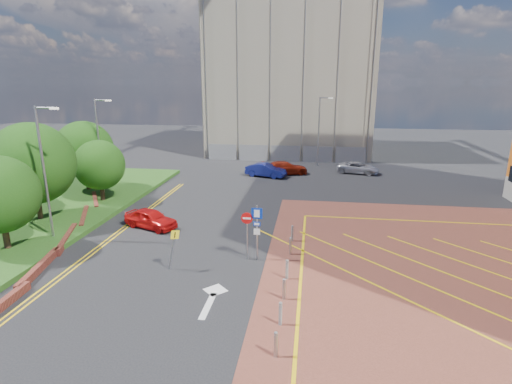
% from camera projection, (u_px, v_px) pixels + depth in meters
% --- Properties ---
extents(ground, '(140.00, 140.00, 0.00)m').
position_uv_depth(ground, '(245.00, 267.00, 21.39)').
color(ground, black).
rests_on(ground, ground).
extents(grass_bed, '(14.00, 32.00, 0.30)m').
position_uv_depth(grass_bed, '(19.00, 214.00, 29.51)').
color(grass_bed, '#274B18').
rests_on(grass_bed, ground).
extents(retaining_wall, '(6.06, 20.33, 0.40)m').
position_uv_depth(retaining_wall, '(64.00, 238.00, 24.84)').
color(retaining_wall, maroon).
rests_on(retaining_wall, ground).
extents(tree_b, '(5.60, 5.60, 6.74)m').
position_uv_depth(tree_b, '(33.00, 164.00, 27.13)').
color(tree_b, '#3D2B1C').
rests_on(tree_b, grass_bed).
extents(tree_c, '(4.00, 4.00, 4.90)m').
position_uv_depth(tree_c, '(99.00, 165.00, 31.91)').
color(tree_c, '#3D2B1C').
rests_on(tree_c, grass_bed).
extents(tree_d, '(5.00, 5.00, 6.08)m').
position_uv_depth(tree_d, '(84.00, 150.00, 35.00)').
color(tree_d, '#3D2B1C').
rests_on(tree_d, grass_bed).
extents(lamp_left_near, '(1.53, 0.16, 8.00)m').
position_uv_depth(lamp_left_near, '(45.00, 168.00, 23.74)').
color(lamp_left_near, '#9EA0A8').
rests_on(lamp_left_near, grass_bed).
extents(lamp_left_far, '(1.53, 0.16, 8.00)m').
position_uv_depth(lamp_left_far, '(100.00, 143.00, 33.56)').
color(lamp_left_far, '#9EA0A8').
rests_on(lamp_left_far, grass_bed).
extents(lamp_back, '(1.53, 0.16, 8.00)m').
position_uv_depth(lamp_back, '(319.00, 129.00, 46.40)').
color(lamp_back, '#9EA0A8').
rests_on(lamp_back, ground).
extents(sign_cluster, '(1.17, 0.12, 3.20)m').
position_uv_depth(sign_cluster, '(253.00, 227.00, 21.77)').
color(sign_cluster, '#9EA0A8').
rests_on(sign_cluster, ground).
extents(warning_sign, '(0.68, 0.40, 2.25)m').
position_uv_depth(warning_sign, '(173.00, 245.00, 20.72)').
color(warning_sign, '#9EA0A8').
rests_on(warning_sign, ground).
extents(bollard_row, '(0.14, 11.14, 0.90)m').
position_uv_depth(bollard_row, '(286.00, 277.00, 19.36)').
color(bollard_row, '#9EA0A8').
rests_on(bollard_row, forecourt).
extents(construction_building, '(21.20, 19.20, 22.00)m').
position_uv_depth(construction_building, '(291.00, 72.00, 56.65)').
color(construction_building, '#AA9D8B').
rests_on(construction_building, ground).
extents(construction_fence, '(21.60, 0.06, 2.00)m').
position_uv_depth(construction_fence, '(293.00, 154.00, 49.62)').
color(construction_fence, gray).
rests_on(construction_fence, ground).
extents(car_red_left, '(4.14, 2.81, 1.31)m').
position_uv_depth(car_red_left, '(151.00, 218.00, 27.07)').
color(car_red_left, red).
rests_on(car_red_left, ground).
extents(car_blue_back, '(4.52, 2.70, 1.41)m').
position_uv_depth(car_blue_back, '(266.00, 170.00, 41.75)').
color(car_blue_back, navy).
rests_on(car_blue_back, ground).
extents(car_red_back, '(5.24, 3.51, 1.41)m').
position_uv_depth(car_red_back, '(285.00, 168.00, 42.84)').
color(car_red_back, maroon).
rests_on(car_red_back, ground).
extents(car_silver_back, '(4.83, 3.10, 1.24)m').
position_uv_depth(car_silver_back, '(358.00, 168.00, 43.37)').
color(car_silver_back, silver).
rests_on(car_silver_back, ground).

